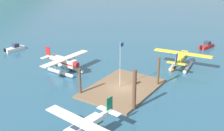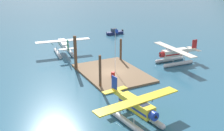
{
  "view_description": "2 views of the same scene",
  "coord_description": "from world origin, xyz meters",
  "views": [
    {
      "loc": [
        -34.06,
        -20.19,
        19.05
      ],
      "look_at": [
        2.02,
        3.16,
        2.59
      ],
      "focal_mm": 46.02,
      "sensor_mm": 36.0,
      "label": 1
    },
    {
      "loc": [
        35.49,
        -18.4,
        15.55
      ],
      "look_at": [
        0.22,
        -0.14,
        1.46
      ],
      "focal_mm": 43.53,
      "sensor_mm": 36.0,
      "label": 2
    }
  ],
  "objects": [
    {
      "name": "seaplane_yellow_stbd_aft",
      "position": [
        13.84,
        -4.25,
        1.58
      ],
      "size": [
        7.95,
        10.49,
        3.84
      ],
      "color": "#B7BABF",
      "rests_on": "ground"
    },
    {
      "name": "mooring_buoy",
      "position": [
        11.1,
        -3.64,
        0.32
      ],
      "size": [
        0.63,
        0.63,
        0.63
      ],
      "primitive_type": "sphere",
      "color": "orange",
      "rests_on": "ground"
    },
    {
      "name": "fuel_drum",
      "position": [
        2.16,
        -0.99,
        0.74
      ],
      "size": [
        0.62,
        0.62,
        0.88
      ],
      "color": "#AD1E19",
      "rests_on": "dock_platform"
    },
    {
      "name": "dock_platform",
      "position": [
        0.0,
        0.0,
        0.15
      ],
      "size": [
        12.75,
        8.97,
        0.3
      ],
      "primitive_type": "cube",
      "color": "brown",
      "rests_on": "ground"
    },
    {
      "name": "piling_far_left",
      "position": [
        -4.85,
        4.23,
        2.04
      ],
      "size": [
        0.39,
        0.39,
        4.08
      ],
      "primitive_type": "cylinder",
      "color": "brown",
      "rests_on": "ground"
    },
    {
      "name": "boat_navy_open_west",
      "position": [
        -24.13,
        13.14,
        0.49
      ],
      "size": [
        1.67,
        4.89,
        1.5
      ],
      "color": "navy",
      "rests_on": "ground"
    },
    {
      "name": "piling_near_left",
      "position": [
        -4.37,
        -4.41,
        2.83
      ],
      "size": [
        0.51,
        0.51,
        5.66
      ],
      "primitive_type": "cylinder",
      "color": "brown",
      "rests_on": "ground"
    },
    {
      "name": "seaplane_cream_bow_centre",
      "position": [
        0.56,
        11.92,
        1.58
      ],
      "size": [
        10.46,
        7.98,
        3.84
      ],
      "color": "#B7BABF",
      "rests_on": "ground"
    },
    {
      "name": "flagpole",
      "position": [
        0.19,
        0.48,
        4.6
      ],
      "size": [
        0.95,
        0.1,
        7.03
      ],
      "color": "silver",
      "rests_on": "dock_platform"
    },
    {
      "name": "seaplane_white_port_aft",
      "position": [
        -13.69,
        -3.46,
        1.58
      ],
      "size": [
        7.95,
        10.49,
        3.84
      ],
      "color": "#B7BABF",
      "rests_on": "ground"
    },
    {
      "name": "ground_plane",
      "position": [
        0.0,
        0.0,
        0.0
      ],
      "size": [
        1200.0,
        1200.0,
        0.0
      ],
      "primitive_type": "plane",
      "color": "#285670"
    },
    {
      "name": "piling_near_right",
      "position": [
        4.12,
        -3.99,
        2.38
      ],
      "size": [
        0.36,
        0.36,
        4.75
      ],
      "primitive_type": "cylinder",
      "color": "brown",
      "rests_on": "ground"
    }
  ]
}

